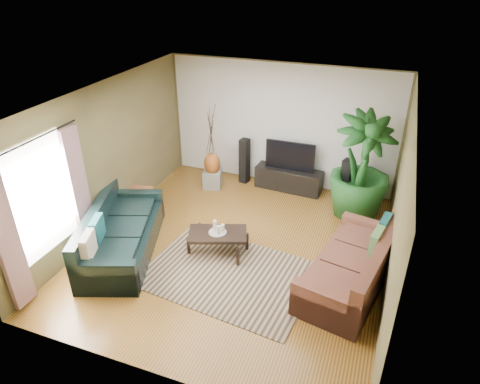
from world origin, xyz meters
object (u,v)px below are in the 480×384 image
at_px(sofa_right, 351,262).
at_px(pedestal, 213,179).
at_px(speaker_left, 245,161).
at_px(sofa_left, 122,231).
at_px(potted_plant, 361,167).
at_px(coffee_table, 218,242).
at_px(television, 290,156).
at_px(speaker_right, 346,184).
at_px(tv_stand, 289,179).
at_px(vase, 212,164).
at_px(side_table, 140,202).

distance_m(sofa_right, pedestal, 3.99).
xyz_separation_m(speaker_left, pedestal, (-0.58, -0.49, -0.32)).
height_order(sofa_left, potted_plant, potted_plant).
relative_size(sofa_left, coffee_table, 2.37).
distance_m(coffee_table, potted_plant, 3.07).
relative_size(sofa_right, coffee_table, 2.24).
height_order(sofa_left, coffee_table, sofa_left).
bearing_deg(pedestal, potted_plant, -1.54).
height_order(television, speaker_right, television).
xyz_separation_m(tv_stand, speaker_right, (1.25, -0.34, 0.28)).
bearing_deg(television, vase, -163.28).
bearing_deg(pedestal, television, 16.72).
bearing_deg(vase, speaker_left, 39.91).
bearing_deg(sofa_left, tv_stand, -52.75).
distance_m(speaker_right, potted_plant, 0.62).
bearing_deg(tv_stand, coffee_table, -97.78).
distance_m(speaker_left, speaker_right, 2.31).
bearing_deg(coffee_table, sofa_right, -21.21).
bearing_deg(sofa_right, side_table, -88.44).
relative_size(television, side_table, 2.18).
bearing_deg(television, pedestal, -163.28).
bearing_deg(speaker_right, vase, -159.95).
relative_size(vase, side_table, 1.01).
height_order(potted_plant, pedestal, potted_plant).
bearing_deg(sofa_right, potted_plant, -164.23).
relative_size(pedestal, vase, 0.78).
height_order(speaker_left, vase, speaker_left).
bearing_deg(coffee_table, television, 58.27).
bearing_deg(potted_plant, speaker_right, 138.61).
relative_size(coffee_table, television, 0.93).
height_order(sofa_right, tv_stand, sofa_right).
bearing_deg(tv_stand, speaker_left, -175.90).
relative_size(sofa_right, vase, 4.46).
distance_m(sofa_left, vase, 2.78).
xyz_separation_m(tv_stand, vase, (-1.61, -0.49, 0.32)).
bearing_deg(tv_stand, potted_plant, -16.53).
bearing_deg(side_table, coffee_table, -18.94).
relative_size(coffee_table, vase, 1.99).
distance_m(coffee_table, speaker_right, 2.98).
relative_size(speaker_left, speaker_right, 0.99).
relative_size(sofa_right, side_table, 4.52).
xyz_separation_m(sofa_right, vase, (-3.29, 2.24, 0.14)).
distance_m(sofa_left, pedestal, 2.79).
relative_size(speaker_left, vase, 2.08).
xyz_separation_m(sofa_right, television, (-1.68, 2.73, 0.38)).
xyz_separation_m(tv_stand, pedestal, (-1.61, -0.49, -0.05)).
height_order(pedestal, vase, vase).
height_order(tv_stand, side_table, side_table).
distance_m(speaker_left, pedestal, 0.82).
distance_m(sofa_left, coffee_table, 1.65).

